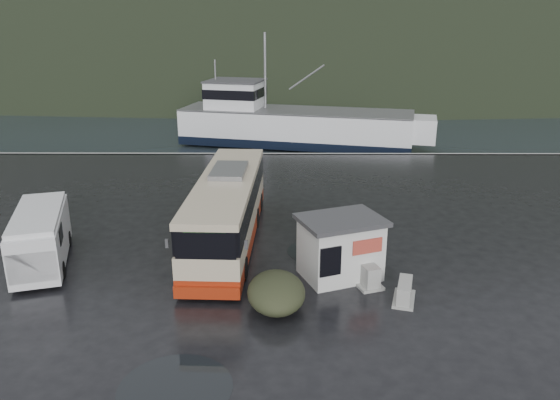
{
  "coord_description": "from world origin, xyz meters",
  "views": [
    {
      "loc": [
        2.92,
        -19.09,
        9.58
      ],
      "look_at": [
        2.79,
        4.3,
        1.7
      ],
      "focal_mm": 35.0,
      "sensor_mm": 36.0,
      "label": 1
    }
  ],
  "objects_px": {
    "dome_tent": "(276,306)",
    "ticket_kiosk": "(339,276)",
    "jersey_barrier_a": "(364,282)",
    "jersey_barrier_b": "(404,300)",
    "waste_bin_left": "(199,278)",
    "waste_bin_right": "(344,277)",
    "coach_bus": "(228,241)",
    "fishing_trawler": "(296,130)",
    "white_van": "(45,263)"
  },
  "relations": [
    {
      "from": "dome_tent",
      "to": "jersey_barrier_a",
      "type": "height_order",
      "value": "dome_tent"
    },
    {
      "from": "coach_bus",
      "to": "waste_bin_left",
      "type": "xyz_separation_m",
      "value": [
        -0.79,
        -3.62,
        0.0
      ]
    },
    {
      "from": "waste_bin_left",
      "to": "white_van",
      "type": "bearing_deg",
      "value": 168.92
    },
    {
      "from": "dome_tent",
      "to": "ticket_kiosk",
      "type": "distance_m",
      "value": 3.41
    },
    {
      "from": "waste_bin_right",
      "to": "jersey_barrier_a",
      "type": "distance_m",
      "value": 0.81
    },
    {
      "from": "coach_bus",
      "to": "ticket_kiosk",
      "type": "bearing_deg",
      "value": -33.92
    },
    {
      "from": "white_van",
      "to": "jersey_barrier_a",
      "type": "bearing_deg",
      "value": -23.58
    },
    {
      "from": "waste_bin_left",
      "to": "fishing_trawler",
      "type": "height_order",
      "value": "fishing_trawler"
    },
    {
      "from": "fishing_trawler",
      "to": "dome_tent",
      "type": "bearing_deg",
      "value": -78.97
    },
    {
      "from": "waste_bin_left",
      "to": "coach_bus",
      "type": "bearing_deg",
      "value": 77.63
    },
    {
      "from": "dome_tent",
      "to": "ticket_kiosk",
      "type": "height_order",
      "value": "ticket_kiosk"
    },
    {
      "from": "ticket_kiosk",
      "to": "jersey_barrier_a",
      "type": "bearing_deg",
      "value": -52.88
    },
    {
      "from": "jersey_barrier_a",
      "to": "jersey_barrier_b",
      "type": "relative_size",
      "value": 1.21
    },
    {
      "from": "waste_bin_left",
      "to": "ticket_kiosk",
      "type": "xyz_separation_m",
      "value": [
        5.44,
        0.23,
        0.0
      ]
    },
    {
      "from": "waste_bin_right",
      "to": "fishing_trawler",
      "type": "bearing_deg",
      "value": 92.46
    },
    {
      "from": "waste_bin_left",
      "to": "jersey_barrier_a",
      "type": "distance_m",
      "value": 6.33
    },
    {
      "from": "dome_tent",
      "to": "ticket_kiosk",
      "type": "relative_size",
      "value": 0.92
    },
    {
      "from": "coach_bus",
      "to": "dome_tent",
      "type": "xyz_separation_m",
      "value": [
        2.22,
        -5.78,
        0.0
      ]
    },
    {
      "from": "coach_bus",
      "to": "fishing_trawler",
      "type": "bearing_deg",
      "value": 84.18
    },
    {
      "from": "jersey_barrier_a",
      "to": "jersey_barrier_b",
      "type": "distance_m",
      "value": 1.86
    },
    {
      "from": "ticket_kiosk",
      "to": "fishing_trawler",
      "type": "bearing_deg",
      "value": 70.83
    },
    {
      "from": "waste_bin_right",
      "to": "dome_tent",
      "type": "bearing_deg",
      "value": -139.18
    },
    {
      "from": "dome_tent",
      "to": "jersey_barrier_b",
      "type": "relative_size",
      "value": 1.94
    },
    {
      "from": "waste_bin_right",
      "to": "fishing_trawler",
      "type": "height_order",
      "value": "fishing_trawler"
    },
    {
      "from": "waste_bin_right",
      "to": "jersey_barrier_a",
      "type": "xyz_separation_m",
      "value": [
        0.7,
        -0.4,
        0.0
      ]
    },
    {
      "from": "jersey_barrier_a",
      "to": "fishing_trawler",
      "type": "xyz_separation_m",
      "value": [
        -1.95,
        29.37,
        0.0
      ]
    },
    {
      "from": "waste_bin_left",
      "to": "ticket_kiosk",
      "type": "relative_size",
      "value": 0.44
    },
    {
      "from": "waste_bin_right",
      "to": "fishing_trawler",
      "type": "relative_size",
      "value": 0.06
    },
    {
      "from": "waste_bin_left",
      "to": "waste_bin_right",
      "type": "height_order",
      "value": "waste_bin_right"
    },
    {
      "from": "white_van",
      "to": "jersey_barrier_b",
      "type": "height_order",
      "value": "white_van"
    },
    {
      "from": "white_van",
      "to": "jersey_barrier_b",
      "type": "bearing_deg",
      "value": -28.52
    },
    {
      "from": "coach_bus",
      "to": "jersey_barrier_a",
      "type": "xyz_separation_m",
      "value": [
        5.52,
        -3.93,
        0.0
      ]
    },
    {
      "from": "ticket_kiosk",
      "to": "fishing_trawler",
      "type": "distance_m",
      "value": 28.85
    },
    {
      "from": "waste_bin_right",
      "to": "jersey_barrier_a",
      "type": "height_order",
      "value": "waste_bin_right"
    },
    {
      "from": "coach_bus",
      "to": "dome_tent",
      "type": "distance_m",
      "value": 6.19
    },
    {
      "from": "white_van",
      "to": "fishing_trawler",
      "type": "distance_m",
      "value": 29.84
    },
    {
      "from": "ticket_kiosk",
      "to": "jersey_barrier_a",
      "type": "height_order",
      "value": "ticket_kiosk"
    },
    {
      "from": "white_van",
      "to": "waste_bin_right",
      "type": "xyz_separation_m",
      "value": [
        12.13,
        -1.19,
        0.0
      ]
    },
    {
      "from": "waste_bin_right",
      "to": "fishing_trawler",
      "type": "xyz_separation_m",
      "value": [
        -1.25,
        28.98,
        0.0
      ]
    },
    {
      "from": "waste_bin_right",
      "to": "coach_bus",
      "type": "bearing_deg",
      "value": 143.77
    },
    {
      "from": "ticket_kiosk",
      "to": "jersey_barrier_b",
      "type": "relative_size",
      "value": 2.11
    },
    {
      "from": "dome_tent",
      "to": "fishing_trawler",
      "type": "bearing_deg",
      "value": 87.51
    },
    {
      "from": "ticket_kiosk",
      "to": "jersey_barrier_a",
      "type": "xyz_separation_m",
      "value": [
        0.87,
        -0.54,
        0.0
      ]
    },
    {
      "from": "dome_tent",
      "to": "fishing_trawler",
      "type": "height_order",
      "value": "fishing_trawler"
    },
    {
      "from": "waste_bin_left",
      "to": "jersey_barrier_a",
      "type": "relative_size",
      "value": 0.78
    },
    {
      "from": "white_van",
      "to": "jersey_barrier_b",
      "type": "relative_size",
      "value": 3.77
    },
    {
      "from": "white_van",
      "to": "waste_bin_right",
      "type": "bearing_deg",
      "value": -22.13
    },
    {
      "from": "waste_bin_left",
      "to": "dome_tent",
      "type": "bearing_deg",
      "value": -35.71
    },
    {
      "from": "ticket_kiosk",
      "to": "jersey_barrier_b",
      "type": "xyz_separation_m",
      "value": [
        2.1,
        -1.94,
        0.0
      ]
    },
    {
      "from": "coach_bus",
      "to": "ticket_kiosk",
      "type": "distance_m",
      "value": 5.76
    }
  ]
}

